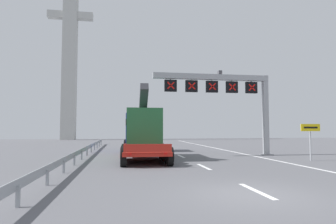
# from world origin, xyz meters

# --- Properties ---
(ground) EXTENTS (112.00, 112.00, 0.00)m
(ground) POSITION_xyz_m (0.00, 0.00, 0.00)
(ground) COLOR #5B5B60
(lane_markings) EXTENTS (0.20, 80.28, 0.01)m
(lane_markings) POSITION_xyz_m (0.42, 32.84, 0.01)
(lane_markings) COLOR silver
(lane_markings) RESTS_ON ground
(edge_line_right) EXTENTS (0.20, 63.00, 0.01)m
(edge_line_right) POSITION_xyz_m (6.20, 12.00, 0.01)
(edge_line_right) COLOR silver
(edge_line_right) RESTS_ON ground
(overhead_lane_gantry) EXTENTS (9.87, 0.90, 6.91)m
(overhead_lane_gantry) POSITION_xyz_m (4.22, 13.24, 5.28)
(overhead_lane_gantry) COLOR #9EA0A5
(overhead_lane_gantry) RESTS_ON ground
(heavy_haul_truck_red) EXTENTS (3.21, 14.10, 5.30)m
(heavy_haul_truck_red) POSITION_xyz_m (-2.63, 15.03, 1.99)
(heavy_haul_truck_red) COLOR red
(heavy_haul_truck_red) RESTS_ON ground
(exit_sign_yellow) EXTENTS (1.42, 0.15, 2.50)m
(exit_sign_yellow) POSITION_xyz_m (8.53, 8.88, 1.88)
(exit_sign_yellow) COLOR #9EA0A5
(exit_sign_yellow) RESTS_ON ground
(guardrail_left) EXTENTS (0.13, 34.29, 0.76)m
(guardrail_left) POSITION_xyz_m (-7.04, 15.15, 0.56)
(guardrail_left) COLOR #999EA3
(guardrail_left) RESTS_ON ground
(bridge_pylon_distant) EXTENTS (9.00, 2.00, 41.36)m
(bridge_pylon_distant) POSITION_xyz_m (-15.02, 51.54, 21.08)
(bridge_pylon_distant) COLOR #B7B7B2
(bridge_pylon_distant) RESTS_ON ground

